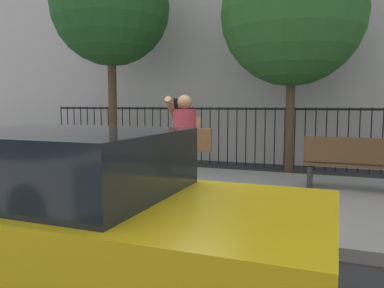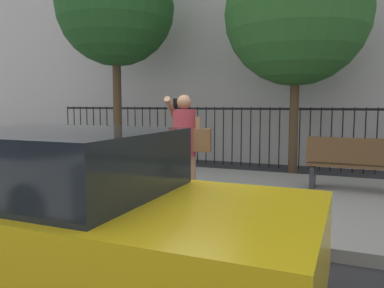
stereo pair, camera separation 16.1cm
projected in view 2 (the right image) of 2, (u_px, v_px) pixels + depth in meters
name	position (u px, v px, depth m)	size (l,w,h in m)	color
ground_plane	(130.00, 232.00, 5.04)	(60.00, 60.00, 0.00)	#28282B
sidewalk	(194.00, 192.00, 7.05)	(28.00, 4.40, 0.15)	gray
iron_fence	(246.00, 129.00, 10.35)	(12.03, 0.04, 1.60)	black
taxi_yellow	(66.00, 216.00, 3.36)	(4.20, 1.86, 1.45)	yellow
pedestrian_on_phone	(186.00, 142.00, 5.71)	(0.69, 0.49, 1.66)	#936B4C
street_bench	(354.00, 163.00, 6.70)	(1.60, 0.45, 0.95)	brown
street_tree_near	(115.00, 7.00, 9.92)	(3.04, 3.04, 5.71)	#4C3823
street_tree_far	(297.00, 13.00, 8.56)	(3.22, 3.22, 5.31)	#4C3823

